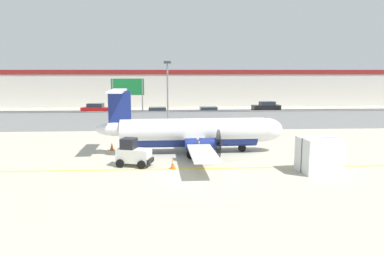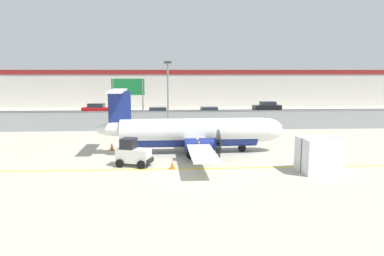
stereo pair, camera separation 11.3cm
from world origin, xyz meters
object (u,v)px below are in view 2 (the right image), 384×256
(cargo_container, at_px, (319,155))
(parked_car_0, at_px, (97,109))
(traffic_cone_near_left, at_px, (172,164))
(traffic_cone_near_right, at_px, (145,148))
(commuter_airplane, at_px, (196,132))
(parked_car_1, at_px, (159,113))
(apron_light_pole, at_px, (168,92))
(baggage_tug, at_px, (133,153))
(parked_car_3, at_px, (267,107))
(highway_sign, at_px, (128,91))
(ground_crew_worker, at_px, (197,148))
(parked_car_2, at_px, (208,113))
(traffic_cone_far_left, at_px, (112,146))

(cargo_container, bearing_deg, parked_car_0, 115.24)
(traffic_cone_near_left, bearing_deg, traffic_cone_near_right, 111.70)
(commuter_airplane, xyz_separation_m, parked_car_1, (-3.49, 19.47, -0.71))
(cargo_container, bearing_deg, apron_light_pole, 116.91)
(baggage_tug, relative_size, parked_car_1, 0.60)
(parked_car_3, relative_size, highway_sign, 0.79)
(commuter_airplane, distance_m, ground_crew_worker, 2.86)
(ground_crew_worker, bearing_deg, highway_sign, 87.25)
(baggage_tug, bearing_deg, parked_car_2, 89.18)
(traffic_cone_near_left, relative_size, traffic_cone_far_left, 1.00)
(baggage_tug, xyz_separation_m, parked_car_3, (17.33, 31.60, 0.04))
(commuter_airplane, relative_size, parked_car_3, 3.70)
(traffic_cone_near_right, distance_m, parked_car_2, 20.21)
(parked_car_1, relative_size, parked_car_3, 0.99)
(commuter_airplane, distance_m, highway_sign, 14.61)
(parked_car_2, bearing_deg, parked_car_3, -141.69)
(highway_sign, bearing_deg, apron_light_pole, -45.86)
(commuter_airplane, bearing_deg, cargo_container, -41.68)
(parked_car_1, height_order, apron_light_pole, apron_light_pole)
(parked_car_3, xyz_separation_m, apron_light_pole, (-15.02, -19.45, 3.41))
(traffic_cone_far_left, bearing_deg, ground_crew_worker, -31.58)
(traffic_cone_far_left, bearing_deg, traffic_cone_near_left, -51.46)
(traffic_cone_near_left, bearing_deg, apron_light_pole, 91.46)
(parked_car_0, height_order, parked_car_1, same)
(traffic_cone_near_left, height_order, parked_car_1, parked_car_1)
(traffic_cone_near_left, distance_m, parked_car_3, 35.68)
(apron_light_pole, bearing_deg, highway_sign, 134.14)
(traffic_cone_near_left, relative_size, parked_car_3, 0.15)
(cargo_container, xyz_separation_m, parked_car_3, (5.48, 33.84, -0.21))
(commuter_airplane, xyz_separation_m, ground_crew_worker, (-0.10, -2.78, -0.65))
(traffic_cone_near_right, distance_m, traffic_cone_far_left, 2.79)
(parked_car_2, xyz_separation_m, highway_sign, (-9.50, -6.77, 3.24))
(parked_car_2, relative_size, apron_light_pole, 0.58)
(traffic_cone_far_left, height_order, apron_light_pole, apron_light_pole)
(traffic_cone_near_left, relative_size, parked_car_1, 0.15)
(commuter_airplane, distance_m, parked_car_0, 28.74)
(traffic_cone_near_right, relative_size, parked_car_0, 0.15)
(traffic_cone_near_right, height_order, traffic_cone_far_left, same)
(parked_car_2, bearing_deg, ground_crew_worker, 81.19)
(highway_sign, bearing_deg, parked_car_1, 65.09)
(traffic_cone_far_left, xyz_separation_m, parked_car_2, (9.62, 18.28, 0.58))
(cargo_container, distance_m, apron_light_pole, 17.57)
(commuter_airplane, relative_size, ground_crew_worker, 9.44)
(ground_crew_worker, height_order, highway_sign, highway_sign)
(parked_car_3, bearing_deg, traffic_cone_near_right, 53.22)
(traffic_cone_near_right, bearing_deg, parked_car_3, 58.19)
(parked_car_1, bearing_deg, parked_car_2, -2.02)
(highway_sign, bearing_deg, baggage_tug, -82.89)
(traffic_cone_near_left, height_order, parked_car_3, parked_car_3)
(commuter_airplane, relative_size, cargo_container, 6.13)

